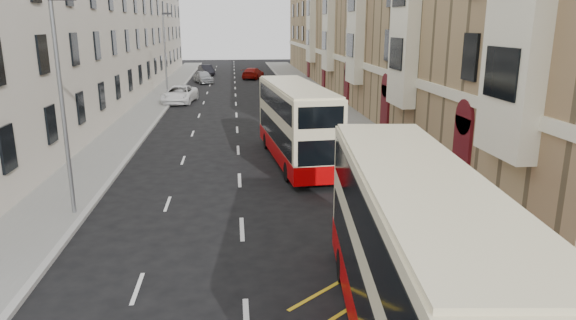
{
  "coord_description": "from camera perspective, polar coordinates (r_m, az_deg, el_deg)",
  "views": [
    {
      "loc": [
        -0.16,
        -7.34,
        7.19
      ],
      "look_at": [
        1.62,
        9.47,
        2.68
      ],
      "focal_mm": 32.0,
      "sensor_mm": 36.0,
      "label": 1
    }
  ],
  "objects": [
    {
      "name": "pavement_right",
      "position": [
        38.88,
        6.2,
        4.31
      ],
      "size": [
        4.0,
        120.0,
        0.15
      ],
      "primitive_type": "cube",
      "color": "slate",
      "rests_on": "ground"
    },
    {
      "name": "pavement_left",
      "position": [
        38.71,
        -16.9,
        3.7
      ],
      "size": [
        3.0,
        120.0,
        0.15
      ],
      "primitive_type": "cube",
      "color": "slate",
      "rests_on": "ground"
    },
    {
      "name": "kerb_right",
      "position": [
        38.51,
        3.28,
        4.27
      ],
      "size": [
        0.25,
        120.0,
        0.15
      ],
      "primitive_type": "cube",
      "color": "#9B9B96",
      "rests_on": "ground"
    },
    {
      "name": "kerb_left",
      "position": [
        38.46,
        -14.7,
        3.79
      ],
      "size": [
        0.25,
        120.0,
        0.15
      ],
      "primitive_type": "cube",
      "color": "#9B9B96",
      "rests_on": "ground"
    },
    {
      "name": "road_markings",
      "position": [
        52.83,
        -5.85,
        7.05
      ],
      "size": [
        10.0,
        110.0,
        0.01
      ],
      "primitive_type": null,
      "color": "silver",
      "rests_on": "ground"
    },
    {
      "name": "terrace_right",
      "position": [
        54.82,
        10.25,
        15.06
      ],
      "size": [
        10.75,
        79.0,
        15.25
      ],
      "color": "#9C835B",
      "rests_on": "ground"
    },
    {
      "name": "terrace_left",
      "position": [
        54.48,
        -20.71,
        13.31
      ],
      "size": [
        9.18,
        79.0,
        13.25
      ],
      "color": "beige",
      "rests_on": "ground"
    },
    {
      "name": "guard_railing",
      "position": [
        15.89,
        18.58,
        -9.38
      ],
      "size": [
        0.06,
        6.56,
        1.01
      ],
      "color": "red",
      "rests_on": "pavement_right"
    },
    {
      "name": "street_lamp_near",
      "position": [
        20.47,
        -23.76,
        6.52
      ],
      "size": [
        0.93,
        0.18,
        8.0
      ],
      "color": "slate",
      "rests_on": "pavement_left"
    },
    {
      "name": "street_lamp_far",
      "position": [
        49.79,
        -13.45,
        11.61
      ],
      "size": [
        0.93,
        0.18,
        8.0
      ],
      "color": "slate",
      "rests_on": "pavement_left"
    },
    {
      "name": "double_decker_front",
      "position": [
        11.48,
        13.79,
        -11.41
      ],
      "size": [
        3.53,
        10.92,
        4.28
      ],
      "rotation": [
        0.0,
        0.0,
        -0.1
      ],
      "color": "beige",
      "rests_on": "ground"
    },
    {
      "name": "double_decker_rear",
      "position": [
        26.97,
        0.87,
        4.07
      ],
      "size": [
        3.27,
        10.53,
        4.13
      ],
      "rotation": [
        0.0,
        0.0,
        0.09
      ],
      "color": "beige",
      "rests_on": "ground"
    },
    {
      "name": "pedestrian_far",
      "position": [
        15.23,
        21.62,
        -9.79
      ],
      "size": [
        1.2,
        0.88,
        1.89
      ],
      "primitive_type": "imported",
      "rotation": [
        0.0,
        0.0,
        2.71
      ],
      "color": "black",
      "rests_on": "pavement_right"
    },
    {
      "name": "white_van",
      "position": [
        49.2,
        -11.96,
        7.14
      ],
      "size": [
        3.3,
        5.94,
        1.57
      ],
      "primitive_type": "imported",
      "rotation": [
        0.0,
        0.0,
        -0.13
      ],
      "color": "white",
      "rests_on": "ground"
    },
    {
      "name": "car_silver",
      "position": [
        65.32,
        -9.39,
        9.1
      ],
      "size": [
        3.02,
        4.8,
        1.52
      ],
      "primitive_type": "imported",
      "rotation": [
        0.0,
        0.0,
        0.29
      ],
      "color": "#A3A6AA",
      "rests_on": "ground"
    },
    {
      "name": "car_dark",
      "position": [
        75.5,
        -9.07,
        9.86
      ],
      "size": [
        2.71,
        4.7,
        1.46
      ],
      "primitive_type": "imported",
      "rotation": [
        0.0,
        0.0,
        0.28
      ],
      "color": "black",
      "rests_on": "ground"
    },
    {
      "name": "car_red",
      "position": [
        69.78,
        -3.92,
        9.6
      ],
      "size": [
        3.46,
        5.41,
        1.46
      ],
      "primitive_type": "imported",
      "rotation": [
        0.0,
        0.0,
        2.84
      ],
      "color": "#A30F09",
      "rests_on": "ground"
    }
  ]
}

